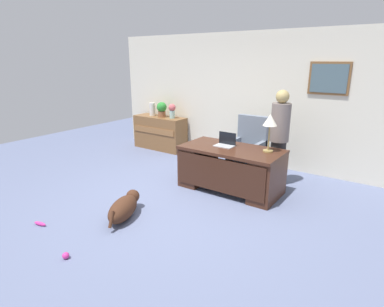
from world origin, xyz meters
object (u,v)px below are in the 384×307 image
Objects in this scene: credenza at (160,133)px; person_standing at (279,138)px; dog_lying at (124,207)px; vase_with_flowers at (172,110)px; armchair at (249,149)px; laptop at (226,143)px; dog_toy_ball at (66,256)px; dog_toy_bone at (40,224)px; potted_plant at (162,109)px; desk at (230,168)px; desk_lamp at (270,122)px; vase_empty at (152,109)px.

credenza is 3.33m from person_standing.
credenza is at bearing 122.29° from dog_lying.
vase_with_flowers is at bearing 116.70° from dog_lying.
credenza is 2.60m from armchair.
laptop is 4.16× the size of dog_toy_ball.
vase_with_flowers is 4.54m from dog_toy_ball.
armchair reaches higher than dog_toy_ball.
person_standing reaches higher than dog_toy_bone.
potted_plant reaches higher than credenza.
vase_with_flowers is at bearing 0.00° from potted_plant.
potted_plant is at bearing 168.83° from person_standing.
dog_toy_ball is (-0.43, -2.87, -0.76)m from laptop.
laptop is (-0.05, -0.83, 0.30)m from armchair.
dog_lying is at bearing -108.33° from laptop.
potted_plant is at bearing 153.11° from desk.
desk_lamp is (0.73, 0.08, 0.42)m from laptop.
dog_toy_bone is (1.15, -3.86, -0.38)m from credenza.
dog_lying is 3.66m from potted_plant.
dog_lying reaches higher than dog_toy_ball.
desk is at bearing -128.95° from person_standing.
credenza is 2.83m from laptop.
vase_empty is at bearing 179.67° from credenza.
vase_empty is 4.15× the size of dog_toy_ball.
vase_empty is at bearing 155.58° from desk.
credenza reaches higher than dog_lying.
dog_lying is at bearing -113.58° from desk.
desk_lamp reaches higher than armchair.
desk is at bearing -83.80° from armchair.
laptop reaches higher than dog_toy_ball.
desk is at bearing -163.33° from desk_lamp.
desk_lamp is 7.85× the size of dog_toy_ball.
person_standing reaches higher than vase_empty.
dog_lying is (-0.75, -1.72, -0.25)m from desk.
dog_lying is at bearing -57.71° from credenza.
desk_lamp is (0.01, -0.52, 0.35)m from person_standing.
laptop is 2.47m from vase_with_flowers.
armchair is 0.89m from laptop.
desk_lamp reaches higher than potted_plant.
desk_lamp is at bearing 68.62° from dog_toy_ball.
desk_lamp reaches higher than vase_empty.
person_standing is 3.75m from dog_toy_ball.
potted_plant is at bearing 160.15° from desk_lamp.
person_standing is 5.25× the size of vase_empty.
desk reaches higher than dog_lying.
person_standing is 2.84m from dog_lying.
dog_toy_bone is (-2.08, -3.23, -0.84)m from person_standing.
laptop is 3.00m from dog_toy_ball.
potted_plant is at bearing 180.00° from vase_with_flowers.
vase_empty is at bearing 180.00° from potted_plant.
desk is 21.83× the size of dog_toy_ball.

